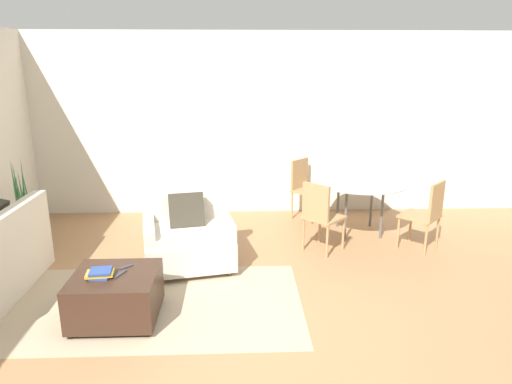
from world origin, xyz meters
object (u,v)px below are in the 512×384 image
Objects in this scene: dining_chair_far_left at (305,185)px; armchair at (188,239)px; book_stack at (100,273)px; tv_remote_secondary at (126,267)px; potted_plant at (25,224)px; dining_table at (360,186)px; dining_chair_near_right at (427,211)px; tv_remote_primary at (119,274)px; dining_chair_near_left at (320,213)px; ottoman at (116,295)px.

armchair is at bearing -133.43° from dining_chair_far_left.
armchair is 4.40× the size of book_stack.
tv_remote_secondary is 2.40m from potted_plant.
dining_table is 0.96m from dining_chair_near_right.
armchair is 1.25× the size of dining_chair_near_right.
tv_remote_primary is 0.19× the size of dining_chair_far_left.
dining_chair_near_left is 1.00× the size of dining_chair_near_right.
book_stack is at bearing -119.29° from armchair.
potted_plant reaches higher than tv_remote_primary.
potted_plant is (-1.63, 1.85, 0.05)m from ottoman.
dining_table is 0.96m from dining_chair_far_left.
dining_chair_far_left reaches higher than dining_table.
potted_plant reaches higher than book_stack.
book_stack is 0.16m from tv_remote_primary.
tv_remote_secondary is 3.65m from dining_chair_near_right.
dining_chair_far_left is (-0.67, 0.67, -0.15)m from dining_table.
dining_chair_near_right is (3.42, 1.48, 0.07)m from tv_remote_primary.
potted_plant is 5.12m from dining_chair_near_right.
dining_chair_far_left reaches higher than armchair.
armchair is 2.29m from potted_plant.
tv_remote_primary is 0.15× the size of potted_plant.
tv_remote_secondary is at bearing -45.03° from potted_plant.
tv_remote_secondary is at bearing -147.41° from dining_chair_near_left.
dining_chair_near_right reaches higher than dining_table.
tv_remote_secondary is at bearing 65.52° from ottoman.
dining_chair_near_left is at bearing 180.00° from dining_chair_near_right.
potted_plant reaches higher than dining_chair_near_right.
potted_plant is 1.30× the size of dining_chair_near_left.
tv_remote_primary is at bearing -97.57° from tv_remote_secondary.
dining_chair_far_left is at bearing 52.13° from tv_remote_secondary.
book_stack reaches higher than tv_remote_primary.
dining_chair_far_left is at bearing 46.57° from armchair.
dining_chair_far_left is (3.76, 0.96, 0.23)m from potted_plant.
tv_remote_secondary is 3.39m from dining_table.
dining_chair_near_right is at bearing 6.65° from armchair.
dining_table is (4.43, 0.29, 0.37)m from potted_plant.
dining_chair_near_left is (2.14, 1.47, 0.28)m from ottoman.
dining_chair_near_right is (0.67, -0.67, -0.15)m from dining_table.
dining_chair_near_left reaches higher than dining_table.
armchair is at bearing -167.88° from dining_chair_near_left.
tv_remote_secondary is 0.11× the size of potted_plant.
dining_chair_far_left is (-1.34, 1.34, 0.00)m from dining_chair_near_right.
dining_chair_far_left is at bearing 135.00° from dining_chair_near_right.
ottoman is at bearing -127.25° from dining_chair_far_left.
tv_remote_primary is at bearing -4.95° from ottoman.
tv_remote_primary is at bearing -47.89° from potted_plant.
armchair is at bearing -173.35° from dining_chair_near_right.
armchair is 2.32m from dining_chair_far_left.
dining_chair_near_right is (2.92, 0.34, 0.18)m from armchair.
armchair is at bearing -18.24° from potted_plant.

